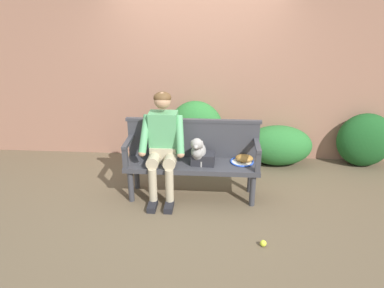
{
  "coord_description": "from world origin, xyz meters",
  "views": [
    {
      "loc": [
        0.29,
        -4.13,
        2.39
      ],
      "look_at": [
        0.0,
        0.0,
        0.71
      ],
      "focal_mm": 34.77,
      "sensor_mm": 36.0,
      "label": 1
    }
  ],
  "objects_px": {
    "garden_bench": "(192,168)",
    "tennis_ball": "(263,243)",
    "person_seated": "(163,142)",
    "tennis_racket": "(241,161)",
    "baseball_glove": "(244,158)",
    "dog_on_bench": "(198,150)",
    "sports_bag": "(203,159)"
  },
  "relations": [
    {
      "from": "baseball_glove",
      "to": "tennis_ball",
      "type": "xyz_separation_m",
      "value": [
        0.16,
        -1.05,
        -0.48
      ]
    },
    {
      "from": "person_seated",
      "to": "tennis_ball",
      "type": "xyz_separation_m",
      "value": [
        1.15,
        -0.96,
        -0.7
      ]
    },
    {
      "from": "dog_on_bench",
      "to": "tennis_racket",
      "type": "xyz_separation_m",
      "value": [
        0.53,
        0.13,
        -0.18
      ]
    },
    {
      "from": "tennis_racket",
      "to": "garden_bench",
      "type": "bearing_deg",
      "value": -172.11
    },
    {
      "from": "tennis_ball",
      "to": "baseball_glove",
      "type": "bearing_deg",
      "value": 98.5
    },
    {
      "from": "baseball_glove",
      "to": "tennis_ball",
      "type": "distance_m",
      "value": 1.16
    },
    {
      "from": "person_seated",
      "to": "tennis_racket",
      "type": "xyz_separation_m",
      "value": [
        0.95,
        0.09,
        -0.26
      ]
    },
    {
      "from": "sports_bag",
      "to": "tennis_racket",
      "type": "bearing_deg",
      "value": 12.12
    },
    {
      "from": "tennis_racket",
      "to": "sports_bag",
      "type": "bearing_deg",
      "value": -167.88
    },
    {
      "from": "garden_bench",
      "to": "sports_bag",
      "type": "height_order",
      "value": "sports_bag"
    },
    {
      "from": "baseball_glove",
      "to": "person_seated",
      "type": "bearing_deg",
      "value": -167.62
    },
    {
      "from": "garden_bench",
      "to": "dog_on_bench",
      "type": "height_order",
      "value": "dog_on_bench"
    },
    {
      "from": "tennis_racket",
      "to": "tennis_ball",
      "type": "bearing_deg",
      "value": -79.44
    },
    {
      "from": "sports_bag",
      "to": "person_seated",
      "type": "bearing_deg",
      "value": 178.96
    },
    {
      "from": "dog_on_bench",
      "to": "sports_bag",
      "type": "xyz_separation_m",
      "value": [
        0.06,
        0.03,
        -0.12
      ]
    },
    {
      "from": "person_seated",
      "to": "sports_bag",
      "type": "relative_size",
      "value": 4.77
    },
    {
      "from": "person_seated",
      "to": "baseball_glove",
      "type": "relative_size",
      "value": 6.07
    },
    {
      "from": "garden_bench",
      "to": "person_seated",
      "type": "xyz_separation_m",
      "value": [
        -0.35,
        -0.01,
        0.34
      ]
    },
    {
      "from": "garden_bench",
      "to": "tennis_racket",
      "type": "relative_size",
      "value": 2.84
    },
    {
      "from": "garden_bench",
      "to": "baseball_glove",
      "type": "bearing_deg",
      "value": 7.57
    },
    {
      "from": "garden_bench",
      "to": "tennis_ball",
      "type": "distance_m",
      "value": 1.3
    },
    {
      "from": "sports_bag",
      "to": "dog_on_bench",
      "type": "bearing_deg",
      "value": -153.84
    },
    {
      "from": "garden_bench",
      "to": "dog_on_bench",
      "type": "relative_size",
      "value": 4.34
    },
    {
      "from": "garden_bench",
      "to": "tennis_ball",
      "type": "relative_size",
      "value": 24.84
    },
    {
      "from": "tennis_racket",
      "to": "sports_bag",
      "type": "distance_m",
      "value": 0.48
    },
    {
      "from": "sports_bag",
      "to": "baseball_glove",
      "type": "bearing_deg",
      "value": 11.41
    },
    {
      "from": "baseball_glove",
      "to": "tennis_ball",
      "type": "relative_size",
      "value": 3.33
    },
    {
      "from": "dog_on_bench",
      "to": "person_seated",
      "type": "bearing_deg",
      "value": 174.92
    },
    {
      "from": "garden_bench",
      "to": "tennis_racket",
      "type": "height_order",
      "value": "tennis_racket"
    },
    {
      "from": "garden_bench",
      "to": "tennis_ball",
      "type": "xyz_separation_m",
      "value": [
        0.8,
        -0.96,
        -0.37
      ]
    },
    {
      "from": "tennis_racket",
      "to": "baseball_glove",
      "type": "distance_m",
      "value": 0.05
    },
    {
      "from": "person_seated",
      "to": "tennis_racket",
      "type": "relative_size",
      "value": 2.31
    }
  ]
}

